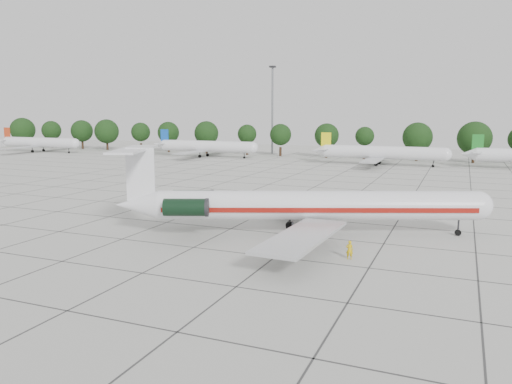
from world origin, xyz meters
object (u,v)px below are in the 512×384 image
(bg_airliner_a, at_px, (39,143))
(bg_airliner_c, at_px, (382,153))
(ground_crew, at_px, (349,250))
(bg_airliner_b, at_px, (206,146))
(floodlight_mast, at_px, (272,105))
(main_airliner, at_px, (297,205))

(bg_airliner_a, height_order, bg_airliner_c, same)
(ground_crew, relative_size, bg_airliner_b, 0.06)
(bg_airliner_b, bearing_deg, bg_airliner_a, -175.30)
(bg_airliner_c, xyz_separation_m, floodlight_mast, (-35.08, 21.15, 11.37))
(bg_airliner_a, relative_size, bg_airliner_b, 1.00)
(ground_crew, distance_m, bg_airliner_b, 98.18)
(main_airliner, distance_m, ground_crew, 9.39)
(bg_airliner_a, bearing_deg, ground_crew, -34.05)
(bg_airliner_b, bearing_deg, ground_crew, -54.82)
(main_airliner, bearing_deg, bg_airliner_c, 69.90)
(bg_airliner_c, height_order, floodlight_mast, floodlight_mast)
(main_airliner, xyz_separation_m, ground_crew, (6.68, -6.18, -2.31))
(ground_crew, distance_m, bg_airliner_a, 135.17)
(main_airliner, relative_size, bg_airliner_c, 1.29)
(bg_airliner_a, bearing_deg, bg_airliner_c, 0.76)
(ground_crew, distance_m, floodlight_mast, 108.44)
(floodlight_mast, bearing_deg, bg_airliner_b, -124.93)
(ground_crew, distance_m, bg_airliner_c, 77.58)
(main_airliner, distance_m, bg_airliner_a, 126.17)
(bg_airliner_a, distance_m, floodlight_mast, 72.49)
(ground_crew, bearing_deg, bg_airliner_c, -93.63)
(bg_airliner_b, height_order, bg_airliner_c, same)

